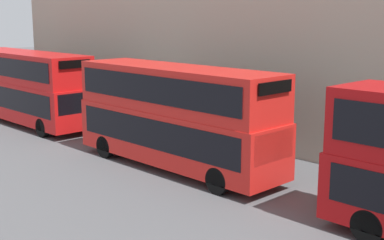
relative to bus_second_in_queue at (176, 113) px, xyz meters
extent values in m
cylinder|color=black|center=(-1.12, -9.27, -1.86)|extent=(0.30, 1.00, 1.00)
cube|color=red|center=(0.00, 0.01, -0.94)|extent=(2.55, 10.14, 2.13)
cube|color=red|center=(0.00, 0.01, 1.02)|extent=(2.50, 9.94, 1.79)
cube|color=black|center=(0.00, 0.01, -0.69)|extent=(2.59, 9.33, 1.19)
cube|color=black|center=(0.00, 0.01, 1.11)|extent=(2.59, 9.33, 1.07)
cube|color=black|center=(0.00, -5.03, -0.52)|extent=(2.17, 0.06, 1.06)
cube|color=black|center=(0.00, -5.03, 1.55)|extent=(1.78, 0.06, 0.43)
cylinder|color=black|center=(-1.12, -3.46, -1.86)|extent=(0.30, 1.00, 1.00)
cylinder|color=black|center=(1.13, -3.46, -1.86)|extent=(0.30, 1.00, 1.00)
cylinder|color=black|center=(-1.12, 3.48, -1.86)|extent=(0.30, 1.00, 1.00)
cylinder|color=black|center=(1.13, 3.48, -1.86)|extent=(0.30, 1.00, 1.00)
cube|color=red|center=(0.00, 12.92, -0.93)|extent=(2.55, 10.77, 2.14)
cube|color=red|center=(0.00, 12.92, 0.99)|extent=(2.50, 10.55, 1.71)
cube|color=black|center=(0.00, 12.92, -0.68)|extent=(2.59, 9.91, 1.20)
cube|color=black|center=(0.00, 12.92, 1.08)|extent=(2.59, 9.91, 1.03)
cube|color=black|center=(0.00, 7.57, -0.51)|extent=(2.17, 0.06, 1.07)
cube|color=black|center=(0.00, 7.57, 1.50)|extent=(1.78, 0.06, 0.41)
cylinder|color=black|center=(-1.12, 9.14, -1.86)|extent=(0.30, 1.00, 1.00)
cylinder|color=black|center=(1.13, 9.14, -1.86)|extent=(0.30, 1.00, 1.00)
cylinder|color=black|center=(1.13, 16.71, -1.86)|extent=(0.30, 1.00, 1.00)
camera|label=1|loc=(-14.53, -15.97, 4.01)|focal=50.00mm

